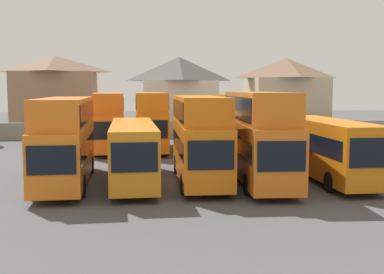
{
  "coord_description": "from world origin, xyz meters",
  "views": [
    {
      "loc": [
        -3.22,
        -27.1,
        5.35
      ],
      "look_at": [
        0.0,
        3.0,
        2.3
      ],
      "focal_mm": 44.74,
      "sensor_mm": 36.0,
      "label": 1
    }
  ],
  "objects": [
    {
      "name": "ground",
      "position": [
        0.0,
        18.0,
        0.0
      ],
      "size": [
        140.0,
        140.0,
        0.0
      ],
      "primitive_type": "plane",
      "color": "#4C4C4F"
    },
    {
      "name": "depot_boundary_wall",
      "position": [
        0.0,
        24.6,
        0.9
      ],
      "size": [
        56.0,
        0.5,
        1.8
      ],
      "primitive_type": "cube",
      "color": "gray",
      "rests_on": "ground"
    },
    {
      "name": "bus_1",
      "position": [
        -7.42,
        0.05,
        2.74
      ],
      "size": [
        2.87,
        10.95,
        4.85
      ],
      "rotation": [
        0.0,
        0.0,
        -1.53
      ],
      "color": "orange",
      "rests_on": "ground"
    },
    {
      "name": "bus_2",
      "position": [
        -3.7,
        0.14,
        1.95
      ],
      "size": [
        2.75,
        11.23,
        3.41
      ],
      "rotation": [
        0.0,
        0.0,
        -1.54
      ],
      "color": "orange",
      "rests_on": "ground"
    },
    {
      "name": "bus_3",
      "position": [
        0.11,
        0.01,
        2.78
      ],
      "size": [
        2.72,
        10.34,
        4.93
      ],
      "rotation": [
        0.0,
        0.0,
        -1.59
      ],
      "color": "orange",
      "rests_on": "ground"
    },
    {
      "name": "bus_4",
      "position": [
        3.49,
        -0.18,
        2.91
      ],
      "size": [
        3.24,
        11.86,
        5.17
      ],
      "rotation": [
        0.0,
        0.0,
        -1.63
      ],
      "color": "orange",
      "rests_on": "ground"
    },
    {
      "name": "bus_5",
      "position": [
        7.64,
        -0.33,
        2.02
      ],
      "size": [
        2.76,
        10.71,
        3.54
      ],
      "rotation": [
        0.0,
        0.0,
        -1.56
      ],
      "color": "orange",
      "rests_on": "ground"
    },
    {
      "name": "bus_6",
      "position": [
        -6.06,
        14.5,
        2.81
      ],
      "size": [
        3.11,
        10.57,
        5.0
      ],
      "rotation": [
        0.0,
        0.0,
        -1.5
      ],
      "color": "orange",
      "rests_on": "ground"
    },
    {
      "name": "bus_7",
      "position": [
        -2.38,
        14.48,
        2.83
      ],
      "size": [
        2.74,
        10.46,
        5.04
      ],
      "rotation": [
        0.0,
        0.0,
        -1.56
      ],
      "color": "orange",
      "rests_on": "ground"
    },
    {
      "name": "bus_8",
      "position": [
        1.88,
        14.3,
        1.9
      ],
      "size": [
        3.12,
        10.65,
        3.31
      ],
      "rotation": [
        0.0,
        0.0,
        -1.64
      ],
      "color": "orange",
      "rests_on": "ground"
    },
    {
      "name": "bus_9",
      "position": [
        5.73,
        15.0,
        2.73
      ],
      "size": [
        3.05,
        10.61,
        4.85
      ],
      "rotation": [
        0.0,
        0.0,
        -1.52
      ],
      "color": "orange",
      "rests_on": "ground"
    },
    {
      "name": "house_terrace_left",
      "position": [
        -13.36,
        31.69,
        4.71
      ],
      "size": [
        9.75,
        7.37,
        9.27
      ],
      "color": "#9E7A60",
      "rests_on": "ground"
    },
    {
      "name": "house_terrace_centre",
      "position": [
        1.43,
        31.07,
        4.71
      ],
      "size": [
        9.07,
        7.88,
        9.22
      ],
      "color": "silver",
      "rests_on": "ground"
    },
    {
      "name": "house_terrace_right",
      "position": [
        14.71,
        30.89,
        4.66
      ],
      "size": [
        9.33,
        8.22,
        9.14
      ],
      "color": "#C6B293",
      "rests_on": "ground"
    }
  ]
}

